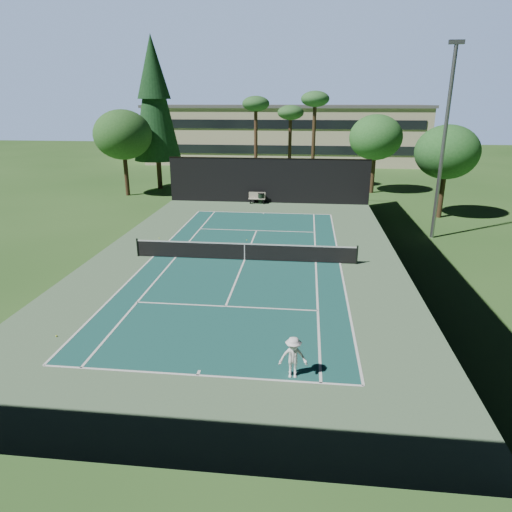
# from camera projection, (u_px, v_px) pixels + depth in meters

# --- Properties ---
(ground) EXTENTS (160.00, 160.00, 0.00)m
(ground) POSITION_uv_depth(u_px,v_px,m) (245.00, 260.00, 26.51)
(ground) COLOR #2D5821
(ground) RESTS_ON ground
(apron_slab) EXTENTS (18.00, 32.00, 0.01)m
(apron_slab) POSITION_uv_depth(u_px,v_px,m) (245.00, 260.00, 26.51)
(apron_slab) COLOR #567854
(apron_slab) RESTS_ON ground
(court_surface) EXTENTS (10.97, 23.77, 0.01)m
(court_surface) POSITION_uv_depth(u_px,v_px,m) (245.00, 260.00, 26.50)
(court_surface) COLOR #19524C
(court_surface) RESTS_ON ground
(court_lines) EXTENTS (11.07, 23.87, 0.01)m
(court_lines) POSITION_uv_depth(u_px,v_px,m) (245.00, 260.00, 26.50)
(court_lines) COLOR white
(court_lines) RESTS_ON ground
(tennis_net) EXTENTS (12.90, 0.10, 1.10)m
(tennis_net) POSITION_uv_depth(u_px,v_px,m) (245.00, 251.00, 26.33)
(tennis_net) COLOR black
(tennis_net) RESTS_ON ground
(fence) EXTENTS (18.04, 32.05, 4.03)m
(fence) POSITION_uv_depth(u_px,v_px,m) (244.00, 226.00, 25.92)
(fence) COLOR black
(fence) RESTS_ON ground
(player) EXTENTS (0.99, 0.62, 1.47)m
(player) POSITION_uv_depth(u_px,v_px,m) (293.00, 358.00, 15.03)
(player) COLOR white
(player) RESTS_ON ground
(tennis_ball_a) EXTENTS (0.07, 0.07, 0.07)m
(tennis_ball_a) POSITION_uv_depth(u_px,v_px,m) (56.00, 336.00, 17.84)
(tennis_ball_a) COLOR #CEE734
(tennis_ball_a) RESTS_ON ground
(tennis_ball_b) EXTENTS (0.07, 0.07, 0.07)m
(tennis_ball_b) POSITION_uv_depth(u_px,v_px,m) (201.00, 248.00, 28.66)
(tennis_ball_b) COLOR #B6D12F
(tennis_ball_b) RESTS_ON ground
(tennis_ball_c) EXTENTS (0.07, 0.07, 0.07)m
(tennis_ball_c) POSITION_uv_depth(u_px,v_px,m) (247.00, 240.00, 30.23)
(tennis_ball_c) COLOR #BADC32
(tennis_ball_c) RESTS_ON ground
(tennis_ball_d) EXTENTS (0.07, 0.07, 0.07)m
(tennis_ball_d) POSITION_uv_depth(u_px,v_px,m) (159.00, 238.00, 30.68)
(tennis_ball_d) COLOR #DCF136
(tennis_ball_d) RESTS_ON ground
(park_bench) EXTENTS (1.50, 0.45, 1.02)m
(park_bench) POSITION_uv_depth(u_px,v_px,m) (257.00, 198.00, 41.08)
(park_bench) COLOR #BCB39B
(park_bench) RESTS_ON ground
(trash_bin) EXTENTS (0.56, 0.56, 0.95)m
(trash_bin) POSITION_uv_depth(u_px,v_px,m) (261.00, 198.00, 41.14)
(trash_bin) COLOR black
(trash_bin) RESTS_ON ground
(pine_tree) EXTENTS (4.80, 4.80, 15.00)m
(pine_tree) POSITION_uv_depth(u_px,v_px,m) (154.00, 93.00, 45.40)
(pine_tree) COLOR #4F3421
(pine_tree) RESTS_ON ground
(palm_a) EXTENTS (2.80, 2.80, 9.32)m
(palm_a) POSITION_uv_depth(u_px,v_px,m) (256.00, 107.00, 46.68)
(palm_a) COLOR #4F3422
(palm_a) RESTS_ON ground
(palm_b) EXTENTS (2.80, 2.80, 8.42)m
(palm_b) POSITION_uv_depth(u_px,v_px,m) (291.00, 115.00, 48.46)
(palm_b) COLOR #47301E
(palm_b) RESTS_ON ground
(palm_c) EXTENTS (2.80, 2.80, 9.77)m
(palm_c) POSITION_uv_depth(u_px,v_px,m) (315.00, 103.00, 44.98)
(palm_c) COLOR #422F1C
(palm_c) RESTS_ON ground
(decid_tree_a) EXTENTS (5.12, 5.12, 7.62)m
(decid_tree_a) POSITION_uv_depth(u_px,v_px,m) (376.00, 138.00, 44.44)
(decid_tree_a) COLOR #402D1B
(decid_tree_a) RESTS_ON ground
(decid_tree_b) EXTENTS (4.80, 4.80, 7.14)m
(decid_tree_b) POSITION_uv_depth(u_px,v_px,m) (447.00, 152.00, 34.72)
(decid_tree_b) COLOR #45311D
(decid_tree_b) RESTS_ON ground
(decid_tree_c) EXTENTS (5.44, 5.44, 8.09)m
(decid_tree_c) POSITION_uv_depth(u_px,v_px,m) (123.00, 135.00, 43.06)
(decid_tree_c) COLOR #432D1C
(decid_tree_c) RESTS_ON ground
(campus_building) EXTENTS (40.50, 12.50, 8.30)m
(campus_building) POSITION_uv_depth(u_px,v_px,m) (285.00, 134.00, 68.44)
(campus_building) COLOR beige
(campus_building) RESTS_ON ground
(light_pole) EXTENTS (0.90, 0.25, 12.22)m
(light_pole) POSITION_uv_depth(u_px,v_px,m) (444.00, 140.00, 28.84)
(light_pole) COLOR gray
(light_pole) RESTS_ON ground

